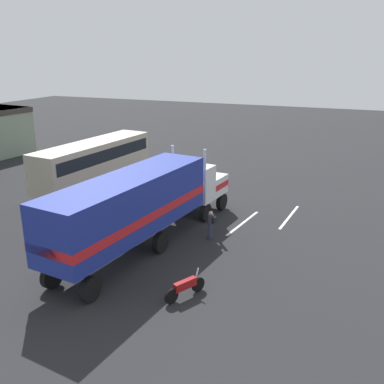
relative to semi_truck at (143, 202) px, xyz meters
name	(u,v)px	position (x,y,z in m)	size (l,w,h in m)	color
ground_plane	(191,214)	(5.42, -0.43, -2.52)	(120.00, 120.00, 0.00)	#232326
lane_stripe_near	(243,223)	(5.19, -3.93, -2.52)	(4.40, 0.16, 0.01)	silver
lane_stripe_mid	(289,217)	(7.26, -6.34, -2.52)	(4.40, 0.16, 0.01)	silver
semi_truck	(143,202)	(0.00, 0.00, 0.00)	(14.36, 4.30, 4.50)	silver
person_bystander	(211,224)	(2.30, -2.91, -1.63)	(0.36, 0.47, 1.63)	#2D3347
parked_bus	(94,159)	(8.38, 8.76, -0.46)	(11.20, 3.63, 3.40)	#BFB29E
motorcycle	(185,287)	(-3.71, -3.95, -2.04)	(1.92, 1.05, 1.12)	black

